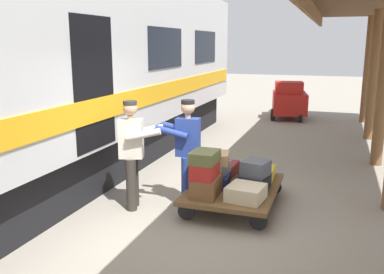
{
  "coord_description": "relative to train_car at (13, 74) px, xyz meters",
  "views": [
    {
      "loc": [
        -1.48,
        5.51,
        2.54
      ],
      "look_at": [
        0.54,
        -0.38,
        1.15
      ],
      "focal_mm": 39.22,
      "sensor_mm": 36.0,
      "label": 1
    }
  ],
  "objects": [
    {
      "name": "suitcase_red_plastic",
      "position": [
        -3.2,
        -0.14,
        -1.33
      ],
      "size": [
        0.36,
        0.55,
        0.23
      ],
      "primitive_type": "cube",
      "rotation": [
        0.0,
        0.0,
        0.04
      ],
      "color": "#AD231E",
      "rests_on": "suitcase_brown_leather"
    },
    {
      "name": "porter_in_overalls",
      "position": [
        -2.8,
        -0.48,
        -1.14
      ],
      "size": [
        0.69,
        0.46,
        1.7
      ],
      "color": "navy",
      "rests_on": "ground_plane"
    },
    {
      "name": "train_car",
      "position": [
        0.0,
        0.0,
        0.0
      ],
      "size": [
        3.03,
        16.16,
        4.0
      ],
      "color": "silver",
      "rests_on": "ground_plane"
    },
    {
      "name": "porter_by_door",
      "position": [
        -2.05,
        -0.1,
        -1.14
      ],
      "size": [
        0.73,
        0.55,
        1.7
      ],
      "color": "#332D28",
      "rests_on": "ground_plane"
    },
    {
      "name": "suitcase_burgundy_valise",
      "position": [
        -3.22,
        -1.2,
        -1.63
      ],
      "size": [
        0.42,
        0.64,
        0.2
      ],
      "primitive_type": "cube",
      "rotation": [
        0.0,
        0.0,
        -0.05
      ],
      "color": "maroon",
      "rests_on": "luggage_cart"
    },
    {
      "name": "suitcase_cream_canvas",
      "position": [
        -3.82,
        -0.17,
        -1.63
      ],
      "size": [
        0.56,
        0.56,
        0.21
      ],
      "primitive_type": "cube",
      "rotation": [
        0.0,
        0.0,
        -0.13
      ],
      "color": "beige",
      "rests_on": "luggage_cart"
    },
    {
      "name": "luggage_cart",
      "position": [
        -3.52,
        -0.68,
        -1.78
      ],
      "size": [
        1.33,
        1.88,
        0.33
      ],
      "color": "brown",
      "rests_on": "ground_plane"
    },
    {
      "name": "suitcase_tan_vintage",
      "position": [
        -3.22,
        -0.67,
        -1.29
      ],
      "size": [
        0.49,
        0.51,
        0.17
      ],
      "primitive_type": "cube",
      "rotation": [
        0.0,
        0.0,
        0.2
      ],
      "color": "tan",
      "rests_on": "suitcase_gray_aluminum"
    },
    {
      "name": "suitcase_black_hardshell",
      "position": [
        -3.82,
        -0.68,
        -1.63
      ],
      "size": [
        0.51,
        0.53,
        0.2
      ],
      "primitive_type": "cube",
      "rotation": [
        0.0,
        0.0,
        -0.02
      ],
      "color": "black",
      "rests_on": "luggage_cart"
    },
    {
      "name": "ground_plane",
      "position": [
        -3.46,
        0.0,
        -2.06
      ],
      "size": [
        60.0,
        60.0,
        0.0
      ],
      "primitive_type": "plane",
      "color": "gray"
    },
    {
      "name": "suitcase_brown_leather",
      "position": [
        -3.22,
        -0.17,
        -1.59
      ],
      "size": [
        0.39,
        0.59,
        0.29
      ],
      "primitive_type": "cube",
      "rotation": [
        0.0,
        0.0,
        0.03
      ],
      "color": "brown",
      "rests_on": "luggage_cart"
    },
    {
      "name": "suitcase_slate_roller",
      "position": [
        -3.86,
        -0.71,
        -1.41
      ],
      "size": [
        0.45,
        0.46,
        0.24
      ],
      "primitive_type": "cube",
      "rotation": [
        0.0,
        0.0,
        -0.24
      ],
      "color": "#4C515B",
      "rests_on": "suitcase_black_hardshell"
    },
    {
      "name": "suitcase_gray_aluminum",
      "position": [
        -3.19,
        -0.68,
        -1.47
      ],
      "size": [
        0.45,
        0.56,
        0.19
      ],
      "primitive_type": "cube",
      "rotation": [
        0.0,
        0.0,
        -0.12
      ],
      "color": "#9EA0A5",
      "rests_on": "suitcase_navy_fabric"
    },
    {
      "name": "suitcase_yellow_case",
      "position": [
        -3.82,
        -1.2,
        -1.64
      ],
      "size": [
        0.51,
        0.62,
        0.19
      ],
      "primitive_type": "cube",
      "rotation": [
        0.0,
        0.0,
        0.02
      ],
      "color": "gold",
      "rests_on": "luggage_cart"
    },
    {
      "name": "baggage_tug",
      "position": [
        -3.45,
        -9.11,
        -1.43
      ],
      "size": [
        1.37,
        1.86,
        1.3
      ],
      "color": "#B21E19",
      "rests_on": "ground_plane"
    },
    {
      "name": "suitcase_navy_fabric",
      "position": [
        -3.22,
        -0.68,
        -1.65
      ],
      "size": [
        0.5,
        0.6,
        0.17
      ],
      "primitive_type": "cube",
      "rotation": [
        0.0,
        0.0,
        0.13
      ],
      "color": "navy",
      "rests_on": "luggage_cart"
    },
    {
      "name": "suitcase_olive_duffel",
      "position": [
        -3.21,
        -0.11,
        -1.13
      ],
      "size": [
        0.37,
        0.48,
        0.17
      ],
      "primitive_type": "cube",
      "rotation": [
        0.0,
        0.0,
        -0.02
      ],
      "color": "brown",
      "rests_on": "suitcase_red_plastic"
    }
  ]
}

